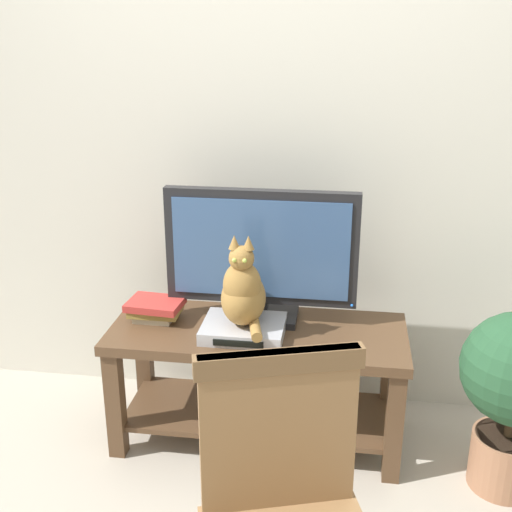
{
  "coord_description": "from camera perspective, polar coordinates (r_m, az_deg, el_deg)",
  "views": [
    {
      "loc": [
        0.34,
        -1.98,
        1.79
      ],
      "look_at": [
        -0.01,
        0.45,
        0.9
      ],
      "focal_mm": 45.67,
      "sensor_mm": 36.0,
      "label": 1
    }
  ],
  "objects": [
    {
      "name": "cat",
      "position": [
        2.66,
        -1.14,
        -3.14
      ],
      "size": [
        0.19,
        0.29,
        0.4
      ],
      "color": "olive",
      "rests_on": "media_box"
    },
    {
      "name": "back_wall",
      "position": [
        2.99,
        1.6,
        12.47
      ],
      "size": [
        7.0,
        0.12,
        2.8
      ],
      "primitive_type": "cube",
      "color": "beige",
      "rests_on": "ground"
    },
    {
      "name": "media_box",
      "position": [
        2.75,
        -1.09,
        -6.37
      ],
      "size": [
        0.34,
        0.28,
        0.05
      ],
      "color": "#ADADB2",
      "rests_on": "tv_stand"
    },
    {
      "name": "tv_stand",
      "position": [
        2.88,
        0.14,
        -9.44
      ],
      "size": [
        1.27,
        0.51,
        0.54
      ],
      "color": "#513823",
      "rests_on": "ground"
    },
    {
      "name": "tv",
      "position": [
        2.77,
        0.45,
        0.26
      ],
      "size": [
        0.83,
        0.2,
        0.59
      ],
      "color": "black",
      "rests_on": "tv_stand"
    },
    {
      "name": "book_stack",
      "position": [
        2.91,
        -8.8,
        -4.58
      ],
      "size": [
        0.25,
        0.19,
        0.09
      ],
      "color": "beige",
      "rests_on": "tv_stand"
    },
    {
      "name": "wooden_chair",
      "position": [
        1.86,
        2.67,
        -21.33
      ],
      "size": [
        0.57,
        0.58,
        0.97
      ],
      "color": "olive",
      "rests_on": "ground"
    }
  ]
}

